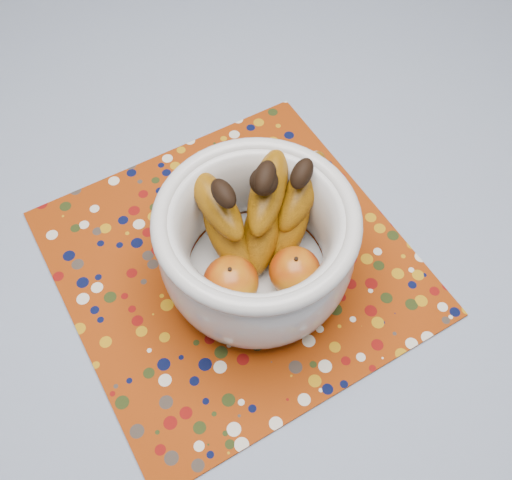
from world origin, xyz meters
TOP-DOWN VIEW (x-y plane):
  - table at (0.00, 0.00)m, footprint 1.20×1.20m
  - tablecloth at (0.00, 0.00)m, footprint 1.32×1.32m
  - placemat at (-0.02, -0.10)m, footprint 0.60×0.60m
  - fruit_bowl at (0.01, -0.11)m, footprint 0.27×0.26m

SIDE VIEW (x-z plane):
  - table at x=0.00m, z-range 0.30..1.05m
  - tablecloth at x=0.00m, z-range 0.75..0.76m
  - placemat at x=-0.02m, z-range 0.76..0.76m
  - fruit_bowl at x=0.01m, z-range 0.76..0.95m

